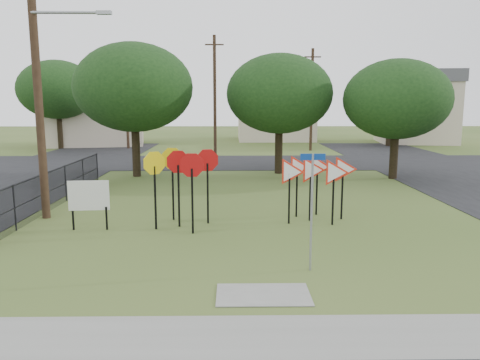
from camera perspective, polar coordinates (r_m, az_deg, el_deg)
name	(u,v)px	position (r m, az deg, el deg)	size (l,w,h in m)	color
ground	(257,258)	(12.52, 2.14, -9.51)	(140.00, 140.00, 0.00)	#3D541F
sidewalk	(270,336)	(8.66, 3.66, -18.50)	(30.00, 1.60, 0.02)	gray
street_far	(242,162)	(32.09, 0.28, 2.17)	(60.00, 8.00, 0.02)	black
curb_pad	(263,295)	(10.28, 2.86, -13.80)	(2.00, 1.20, 0.02)	gray
street_name_sign	(312,204)	(11.34, 8.73, -2.94)	(0.59, 0.06, 2.87)	gray
stop_sign_cluster	(181,170)	(15.36, -7.21, 1.22)	(2.36, 1.84, 2.56)	black
yield_sign_cluster	(315,172)	(16.32, 9.15, 0.92)	(2.91, 1.77, 2.28)	black
info_board	(89,197)	(15.71, -17.96, -2.03)	(1.29, 0.15, 1.61)	black
utility_pole_main	(38,68)	(17.64, -23.40, 12.41)	(3.55, 0.33, 10.00)	#3B291B
far_pole_a	(215,95)	(35.85, -3.09, 10.27)	(1.40, 0.24, 9.00)	#3B291B
far_pole_b	(312,99)	(40.38, 8.73, 9.73)	(1.40, 0.24, 8.50)	#3B291B
far_pole_c	(126,96)	(42.86, -13.69, 9.88)	(1.40, 0.24, 9.00)	#3B291B
fence_run	(55,187)	(19.64, -21.61, -0.85)	(0.05, 11.55, 1.50)	black
house_left	(95,107)	(47.73, -17.32, 8.51)	(10.58, 8.88, 7.20)	beige
house_mid	(275,111)	(52.04, 4.30, 8.40)	(8.40, 8.40, 6.20)	beige
house_right	(416,107)	(51.33, 20.66, 8.37)	(8.30, 8.30, 7.20)	beige
tree_near_left	(134,88)	(26.39, -12.82, 10.92)	(6.40, 6.40, 7.27)	black
tree_near_mid	(279,94)	(26.96, 4.83, 10.41)	(6.00, 6.00, 6.80)	black
tree_near_right	(397,99)	(26.29, 18.58, 9.30)	(5.60, 5.60, 6.33)	black
tree_far_left	(57,90)	(44.57, -21.38, 10.22)	(6.80, 6.80, 7.73)	black
tree_far_right	(390,97)	(46.21, 17.86, 9.57)	(6.00, 6.00, 6.80)	black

